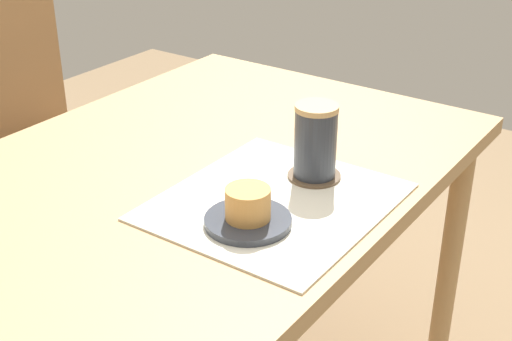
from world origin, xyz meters
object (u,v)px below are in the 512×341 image
Objects in this scene: pastry_plate at (248,221)px; pastry at (248,203)px; dining_table at (201,198)px; wooden_chair at (28,134)px; coffee_mug at (316,140)px.

pastry is at bearing 0.00° from pastry_plate.
pastry reaches higher than dining_table.
wooden_chair reaches higher than pastry_plate.
coffee_mug is (0.21, -0.00, 0.07)m from pastry_plate.
wooden_chair reaches higher than pastry.
dining_table is 1.21× the size of wooden_chair.
wooden_chair is 1.08m from pastry.
dining_table is at bearing 107.99° from coffee_mug.
dining_table is 0.27m from coffee_mug.
wooden_chair is at bearing 71.82° from pastry_plate.
dining_table is 0.81m from wooden_chair.
dining_table is 15.21× the size of pastry.
dining_table is 7.87× the size of pastry_plate.
coffee_mug is at bearing -72.01° from dining_table.
coffee_mug is (-0.12, -1.00, 0.28)m from wooden_chair.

